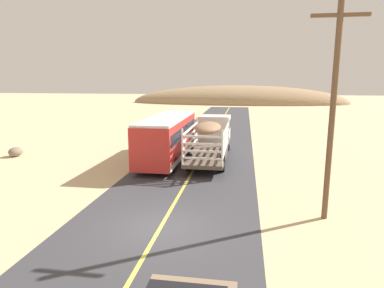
{
  "coord_description": "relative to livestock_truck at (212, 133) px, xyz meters",
  "views": [
    {
      "loc": [
        3.22,
        -12.26,
        5.91
      ],
      "look_at": [
        0.0,
        8.11,
        1.89
      ],
      "focal_mm": 31.13,
      "sensor_mm": 36.0,
      "label": 1
    }
  ],
  "objects": [
    {
      "name": "road_surface",
      "position": [
        -0.8,
        -13.22,
        -1.78
      ],
      "size": [
        8.0,
        120.0,
        0.02
      ],
      "primitive_type": "cube",
      "color": "#38383D",
      "rests_on": "ground"
    },
    {
      "name": "ground_plane",
      "position": [
        -0.8,
        -13.22,
        -1.79
      ],
      "size": [
        240.0,
        240.0,
        0.0
      ],
      "primitive_type": "plane",
      "color": "#CCB284"
    },
    {
      "name": "road_centre_line",
      "position": [
        -0.8,
        -13.22,
        -1.77
      ],
      "size": [
        0.16,
        117.6,
        0.0
      ],
      "primitive_type": "cube",
      "color": "#D8CC4C",
      "rests_on": "road_surface"
    },
    {
      "name": "power_pole_near",
      "position": [
        5.96,
        -11.21,
        2.98
      ],
      "size": [
        2.2,
        0.24,
        8.95
      ],
      "color": "brown",
      "rests_on": "ground"
    },
    {
      "name": "boulder_near_shoulder",
      "position": [
        -15.1,
        -2.67,
        -1.43
      ],
      "size": [
        0.93,
        1.2,
        0.73
      ],
      "primitive_type": "ellipsoid",
      "color": "#756656",
      "rests_on": "ground"
    },
    {
      "name": "distant_hill",
      "position": [
        0.62,
        59.91,
        -1.79
      ],
      "size": [
        54.08,
        18.52,
        8.81
      ],
      "primitive_type": "ellipsoid",
      "color": "#997C5A",
      "rests_on": "ground"
    },
    {
      "name": "livestock_truck",
      "position": [
        0.0,
        0.0,
        0.0
      ],
      "size": [
        2.53,
        9.7,
        3.02
      ],
      "color": "silver",
      "rests_on": "road_surface"
    },
    {
      "name": "bus",
      "position": [
        -3.11,
        -1.91,
        -0.04
      ],
      "size": [
        2.54,
        10.0,
        3.21
      ],
      "color": "red",
      "rests_on": "road_surface"
    }
  ]
}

